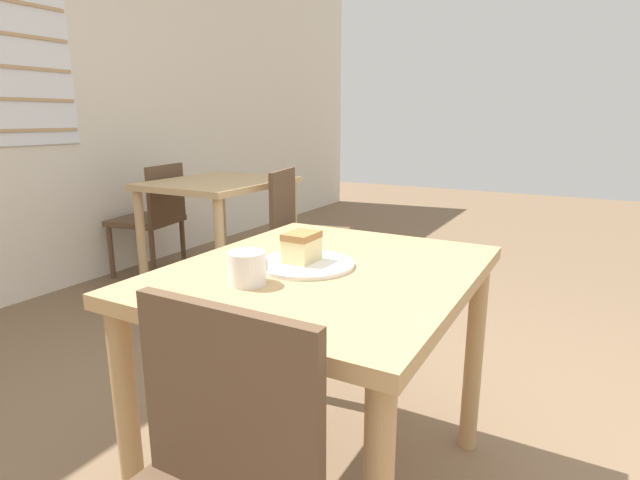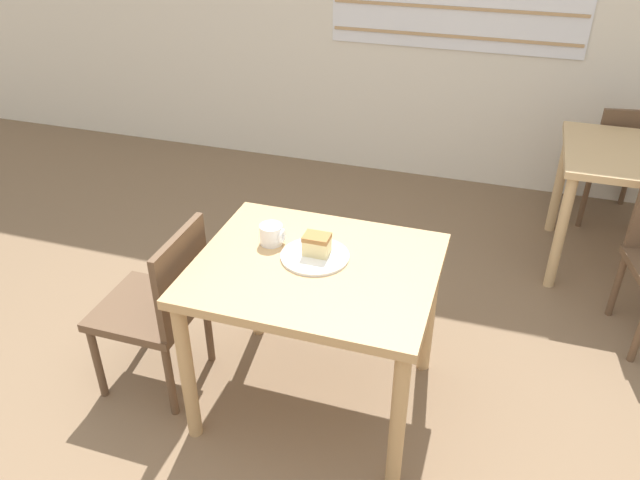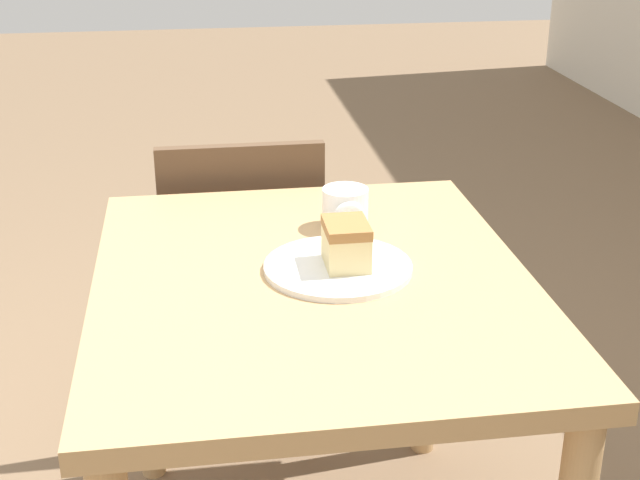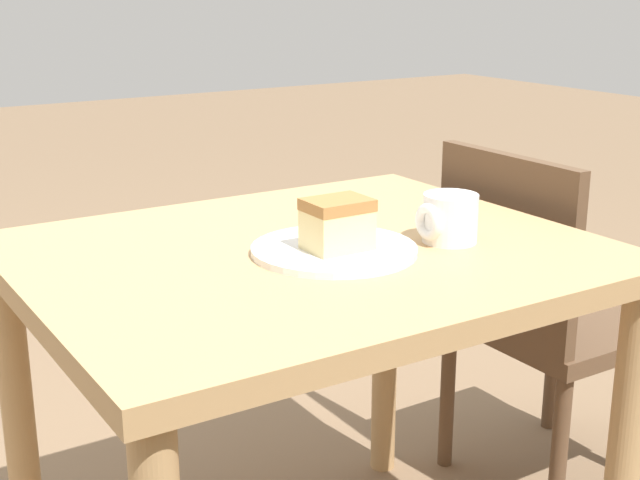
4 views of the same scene
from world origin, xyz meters
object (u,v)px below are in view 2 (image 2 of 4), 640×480
plate (315,256)px  coffee_mug (272,234)px  dining_table_near (316,287)px  chair_far_opposite (619,159)px  cake_slice (317,244)px  chair_near_window (160,303)px

plate → coffee_mug: bearing=166.4°
dining_table_near → chair_far_opposite: size_ratio=1.17×
plate → dining_table_near: bearing=-69.1°
plate → coffee_mug: 0.21m
plate → cake_slice: (0.00, 0.01, 0.05)m
chair_far_opposite → coffee_mug: (-1.58, -2.07, 0.33)m
chair_near_window → dining_table_near: bearing=98.0°
chair_far_opposite → plate: chair_far_opposite is taller
plate → coffee_mug: (-0.20, 0.05, 0.04)m
cake_slice → coffee_mug: 0.21m
cake_slice → chair_far_opposite: bearing=56.9°
chair_far_opposite → plate: 2.54m
plate → cake_slice: 0.05m
chair_near_window → plate: bearing=102.4°
dining_table_near → chair_far_opposite: bearing=58.0°
dining_table_near → plate: 0.13m
dining_table_near → cake_slice: size_ratio=9.14×
chair_far_opposite → cake_slice: size_ratio=7.81×
chair_far_opposite → plate: (-1.38, -2.12, 0.29)m
dining_table_near → coffee_mug: bearing=155.9°
chair_near_window → cake_slice: (0.67, 0.16, 0.34)m
chair_near_window → plate: (0.67, 0.15, 0.29)m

